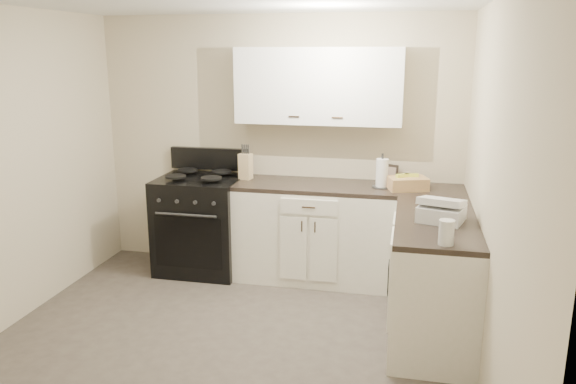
% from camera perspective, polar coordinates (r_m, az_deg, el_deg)
% --- Properties ---
extents(floor, '(3.60, 3.60, 0.00)m').
position_cam_1_polar(floor, '(4.36, -6.59, -15.60)').
color(floor, '#473F38').
rests_on(floor, ground).
extents(wall_back, '(3.60, 0.00, 3.60)m').
position_cam_1_polar(wall_back, '(5.59, -1.02, 4.82)').
color(wall_back, beige).
rests_on(wall_back, ground).
extents(wall_right, '(0.00, 3.60, 3.60)m').
position_cam_1_polar(wall_right, '(3.72, 20.08, -0.83)').
color(wall_right, beige).
rests_on(wall_right, ground).
extents(wall_front, '(3.60, 0.00, 3.60)m').
position_cam_1_polar(wall_front, '(2.36, -21.81, -9.52)').
color(wall_front, beige).
rests_on(wall_front, ground).
extents(base_cabinets_back, '(1.55, 0.60, 0.90)m').
position_cam_1_polar(base_cabinets_back, '(5.41, 2.68, -4.23)').
color(base_cabinets_back, white).
rests_on(base_cabinets_back, floor).
extents(base_cabinets_right, '(0.60, 1.90, 0.90)m').
position_cam_1_polar(base_cabinets_right, '(4.74, 14.34, -7.40)').
color(base_cabinets_right, white).
rests_on(base_cabinets_right, floor).
extents(countertop_back, '(1.55, 0.60, 0.04)m').
position_cam_1_polar(countertop_back, '(5.29, 2.73, 0.61)').
color(countertop_back, black).
rests_on(countertop_back, base_cabinets_back).
extents(countertop_right, '(0.60, 1.90, 0.04)m').
position_cam_1_polar(countertop_right, '(4.59, 14.69, -1.93)').
color(countertop_right, black).
rests_on(countertop_right, base_cabinets_right).
extents(upper_cabinets, '(1.55, 0.30, 0.70)m').
position_cam_1_polar(upper_cabinets, '(5.30, 3.13, 10.71)').
color(upper_cabinets, white).
rests_on(upper_cabinets, wall_back).
extents(stove, '(0.81, 0.69, 0.98)m').
position_cam_1_polar(stove, '(5.68, -8.82, -3.40)').
color(stove, black).
rests_on(stove, floor).
extents(knife_block, '(0.13, 0.12, 0.25)m').
position_cam_1_polar(knife_block, '(5.47, -4.33, 2.61)').
color(knife_block, '#D7BB84').
rests_on(knife_block, countertop_back).
extents(paper_towel, '(0.15, 0.15, 0.27)m').
position_cam_1_polar(paper_towel, '(5.19, 9.52, 1.89)').
color(paper_towel, white).
rests_on(paper_towel, countertop_back).
extents(picture_frame, '(0.14, 0.09, 0.17)m').
position_cam_1_polar(picture_frame, '(5.44, 10.43, 1.90)').
color(picture_frame, black).
rests_on(picture_frame, countertop_back).
extents(wicker_basket, '(0.39, 0.32, 0.11)m').
position_cam_1_polar(wicker_basket, '(5.16, 12.03, 0.85)').
color(wicker_basket, tan).
rests_on(wicker_basket, countertop_right).
extents(countertop_grill, '(0.38, 0.37, 0.11)m').
position_cam_1_polar(countertop_grill, '(4.27, 15.30, -2.10)').
color(countertop_grill, white).
rests_on(countertop_grill, countertop_right).
extents(glass_jar, '(0.13, 0.13, 0.17)m').
position_cam_1_polar(glass_jar, '(3.75, 15.80, -3.98)').
color(glass_jar, silver).
rests_on(glass_jar, countertop_right).
extents(oven_mitt_near, '(0.02, 0.13, 0.22)m').
position_cam_1_polar(oven_mitt_near, '(4.29, 10.24, -8.42)').
color(oven_mitt_near, black).
rests_on(oven_mitt_near, base_cabinets_right).
extents(oven_mitt_far, '(0.02, 0.14, 0.24)m').
position_cam_1_polar(oven_mitt_far, '(4.42, 10.26, -8.60)').
color(oven_mitt_far, black).
rests_on(oven_mitt_far, base_cabinets_right).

